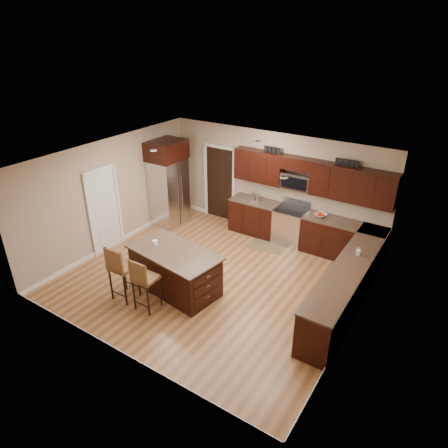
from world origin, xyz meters
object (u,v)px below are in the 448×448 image
Objects in this scene: stool_left at (120,267)px; stool_mid at (143,279)px; island at (175,272)px; refrigerator at (168,182)px; range at (290,225)px.

stool_mid is at bearing -0.62° from stool_left.
island is 3.32m from refrigerator.
range is 0.47× the size of refrigerator.
stool_left reaches higher than stool_mid.
range is 3.39m from island.
island is 0.89m from stool_mid.
island is 1.82× the size of stool_mid.
island is at bearing 50.62° from stool_left.
island is at bearing 84.44° from stool_mid.
refrigerator is at bearing 113.30° from stool_left.
range is at bearing 72.02° from stool_mid.
refrigerator is (-2.08, 3.25, 0.50)m from stool_mid.
stool_left is (-0.67, -0.85, 0.33)m from island.
range is 3.47m from refrigerator.
stool_mid is 0.48× the size of refrigerator.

